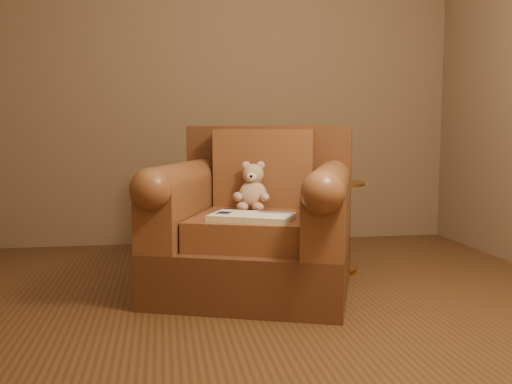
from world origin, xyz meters
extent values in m
plane|color=#53341C|center=(0.00, 0.00, 0.00)|extent=(4.00, 4.00, 0.00)
cube|color=brown|center=(0.00, 2.00, 1.35)|extent=(4.00, 0.02, 2.70)
cube|color=#57321D|center=(0.01, 0.42, 0.15)|extent=(1.40, 1.37, 0.31)
cube|color=#57321D|center=(0.17, 0.86, 0.65)|extent=(1.07, 0.49, 0.69)
cube|color=brown|center=(-0.01, 0.37, 0.39)|extent=(0.87, 0.95, 0.17)
cube|color=brown|center=(0.12, 0.73, 0.72)|extent=(0.66, 0.39, 0.50)
cube|color=brown|center=(-0.42, 0.52, 0.49)|extent=(0.54, 0.96, 0.35)
cube|color=brown|center=(0.40, 0.21, 0.49)|extent=(0.54, 0.96, 0.35)
cylinder|color=brown|center=(-0.42, 0.52, 0.66)|extent=(0.54, 0.96, 0.22)
cylinder|color=brown|center=(0.40, 0.21, 0.66)|extent=(0.54, 0.96, 0.22)
ellipsoid|color=tan|center=(0.03, 0.58, 0.56)|extent=(0.18, 0.16, 0.19)
sphere|color=tan|center=(0.03, 0.59, 0.69)|extent=(0.13, 0.13, 0.13)
ellipsoid|color=tan|center=(-0.01, 0.61, 0.75)|extent=(0.05, 0.03, 0.05)
ellipsoid|color=tan|center=(0.08, 0.58, 0.75)|extent=(0.05, 0.03, 0.05)
ellipsoid|color=beige|center=(0.01, 0.53, 0.68)|extent=(0.06, 0.04, 0.05)
sphere|color=black|center=(0.00, 0.51, 0.69)|extent=(0.02, 0.02, 0.02)
ellipsoid|color=tan|center=(-0.07, 0.53, 0.56)|extent=(0.06, 0.12, 0.06)
ellipsoid|color=tan|center=(0.08, 0.48, 0.56)|extent=(0.06, 0.12, 0.06)
ellipsoid|color=tan|center=(-0.05, 0.49, 0.51)|extent=(0.07, 0.12, 0.06)
ellipsoid|color=tan|center=(0.04, 0.46, 0.51)|extent=(0.07, 0.12, 0.06)
cube|color=beige|center=(-0.05, 0.16, 0.49)|extent=(0.51, 0.43, 0.03)
cube|color=white|center=(-0.15, 0.21, 0.51)|extent=(0.31, 0.33, 0.00)
cube|color=white|center=(0.05, 0.11, 0.51)|extent=(0.31, 0.33, 0.00)
cube|color=beige|center=(-0.05, 0.16, 0.51)|extent=(0.13, 0.24, 0.00)
cube|color=#0F1638|center=(-0.19, 0.23, 0.51)|extent=(0.11, 0.12, 0.00)
cube|color=slate|center=(0.09, 0.20, 0.51)|extent=(0.20, 0.14, 0.00)
cylinder|color=#B87B32|center=(0.61, 0.82, 0.01)|extent=(0.35, 0.35, 0.03)
cylinder|color=#B87B32|center=(0.61, 0.82, 0.31)|extent=(0.04, 0.04, 0.57)
cylinder|color=#B87B32|center=(0.61, 0.82, 0.61)|extent=(0.44, 0.44, 0.02)
cylinder|color=#B87B32|center=(0.61, 0.82, 0.59)|extent=(0.04, 0.04, 0.02)
camera|label=1|loc=(-0.53, -2.89, 0.96)|focal=40.00mm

